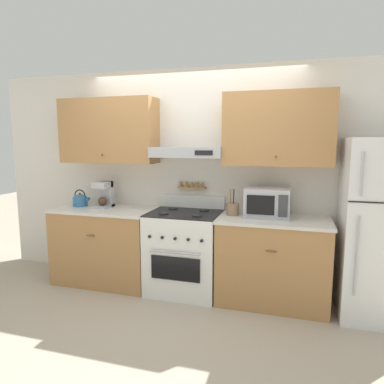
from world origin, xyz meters
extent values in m
plane|color=#B2A38E|center=(0.00, 0.00, 0.00)|extent=(16.00, 16.00, 0.00)
cube|color=silver|center=(0.00, 0.70, 1.27)|extent=(5.20, 0.08, 2.55)
cube|color=#AD7A47|center=(-1.01, 0.49, 1.83)|extent=(1.19, 0.33, 0.76)
sphere|color=brown|center=(-1.01, 0.31, 1.55)|extent=(0.02, 0.02, 0.02)
cube|color=#AD7A47|center=(0.97, 0.49, 1.83)|extent=(1.13, 0.33, 0.76)
sphere|color=brown|center=(0.97, 0.31, 1.55)|extent=(0.02, 0.02, 0.02)
cube|color=#ADAFB5|center=(0.00, 0.47, 1.59)|extent=(0.82, 0.37, 0.12)
cube|color=black|center=(0.23, 0.28, 1.59)|extent=(0.20, 0.01, 0.05)
cube|color=#AD7A47|center=(0.00, 0.62, 1.16)|extent=(0.34, 0.07, 0.02)
cylinder|color=olive|center=(-0.14, 0.62, 1.20)|extent=(0.03, 0.03, 0.06)
cylinder|color=olive|center=(-0.07, 0.62, 1.20)|extent=(0.03, 0.03, 0.06)
cylinder|color=olive|center=(0.00, 0.62, 1.20)|extent=(0.03, 0.03, 0.06)
cylinder|color=olive|center=(0.07, 0.62, 1.20)|extent=(0.03, 0.03, 0.06)
cylinder|color=olive|center=(0.14, 0.62, 1.20)|extent=(0.03, 0.03, 0.06)
cube|color=#AD7A47|center=(-1.01, 0.34, 0.44)|extent=(1.19, 0.64, 0.88)
cube|color=silver|center=(-1.01, 0.34, 0.90)|extent=(1.21, 0.66, 0.03)
cylinder|color=brown|center=(-1.01, 0.01, 0.66)|extent=(0.10, 0.01, 0.01)
cube|color=#AD7A47|center=(0.97, 0.34, 0.44)|extent=(1.13, 0.64, 0.88)
cube|color=silver|center=(0.97, 0.34, 0.90)|extent=(1.15, 0.66, 0.03)
cylinder|color=brown|center=(0.97, 0.01, 0.66)|extent=(0.10, 0.01, 0.01)
cube|color=white|center=(0.00, 0.33, 0.45)|extent=(0.79, 0.64, 0.91)
cube|color=black|center=(0.00, 0.00, 0.38)|extent=(0.54, 0.01, 0.25)
cylinder|color=#ADAFB5|center=(0.00, -0.02, 0.56)|extent=(0.55, 0.02, 0.02)
cube|color=black|center=(0.00, 0.33, 0.91)|extent=(0.79, 0.64, 0.01)
cylinder|color=#232326|center=(-0.19, 0.17, 0.93)|extent=(0.11, 0.11, 0.02)
cylinder|color=#232326|center=(0.19, 0.17, 0.93)|extent=(0.11, 0.11, 0.02)
cylinder|color=#232326|center=(-0.19, 0.48, 0.93)|extent=(0.11, 0.11, 0.02)
cylinder|color=#232326|center=(0.19, 0.48, 0.93)|extent=(0.11, 0.11, 0.02)
cylinder|color=black|center=(-0.28, 0.00, 0.71)|extent=(0.03, 0.02, 0.03)
cylinder|color=black|center=(-0.14, 0.00, 0.71)|extent=(0.03, 0.02, 0.03)
cylinder|color=black|center=(0.00, 0.00, 0.71)|extent=(0.03, 0.02, 0.03)
cylinder|color=black|center=(0.14, 0.00, 0.71)|extent=(0.03, 0.02, 0.03)
cylinder|color=black|center=(0.28, 0.00, 0.71)|extent=(0.03, 0.02, 0.03)
cube|color=white|center=(0.00, 0.63, 0.99)|extent=(0.79, 0.04, 0.15)
cylinder|color=#ADAFB5|center=(1.71, -0.05, 1.43)|extent=(0.02, 0.02, 0.38)
cylinder|color=#ADAFB5|center=(1.71, -0.05, 0.70)|extent=(0.02, 0.02, 0.73)
cylinder|color=teal|center=(-1.37, 0.38, 0.97)|extent=(0.18, 0.18, 0.11)
ellipsoid|color=teal|center=(-1.37, 0.38, 1.02)|extent=(0.16, 0.16, 0.06)
sphere|color=black|center=(-1.37, 0.38, 1.07)|extent=(0.02, 0.02, 0.02)
cylinder|color=teal|center=(-1.29, 0.38, 0.98)|extent=(0.11, 0.04, 0.09)
torus|color=black|center=(-1.37, 0.38, 1.04)|extent=(0.16, 0.01, 0.16)
cube|color=#ADAFB5|center=(-1.05, 0.38, 0.93)|extent=(0.17, 0.25, 0.03)
cube|color=#ADAFB5|center=(-1.05, 0.46, 1.07)|extent=(0.17, 0.08, 0.31)
cube|color=#ADAFB5|center=(-1.05, 0.37, 1.19)|extent=(0.17, 0.21, 0.07)
ellipsoid|color=#4C3323|center=(-1.05, 0.36, 0.99)|extent=(0.11, 0.11, 0.10)
cube|color=#ADAFB5|center=(0.90, 0.40, 1.07)|extent=(0.46, 0.35, 0.31)
cube|color=black|center=(0.84, 0.22, 1.07)|extent=(0.28, 0.01, 0.20)
cube|color=#38383D|center=(1.06, 0.22, 1.07)|extent=(0.09, 0.01, 0.22)
cylinder|color=#8E7051|center=(0.53, 0.38, 0.98)|extent=(0.14, 0.14, 0.13)
cylinder|color=olive|center=(0.51, 0.37, 1.12)|extent=(0.01, 0.05, 0.16)
cylinder|color=#28282B|center=(0.54, 0.38, 1.12)|extent=(0.01, 0.04, 0.16)
cylinder|color=#B2B2B7|center=(0.56, 0.39, 1.12)|extent=(0.01, 0.03, 0.16)
camera|label=1|loc=(1.13, -3.24, 1.69)|focal=32.00mm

